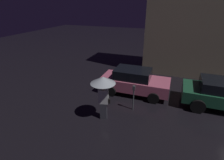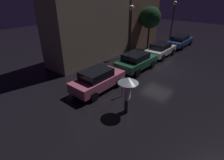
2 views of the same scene
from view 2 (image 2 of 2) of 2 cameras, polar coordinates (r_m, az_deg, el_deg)
The scene contains 12 objects.
ground_plane at distance 16.19m, azimuth 15.34°, elevation 3.83°, with size 60.00×60.00×0.00m, color black.
building_facade_left at distance 17.07m, azimuth -7.76°, elevation 21.68°, with size 8.57×3.00×9.22m.
building_facade_right at distance 23.22m, azimuth 7.70°, elevation 20.53°, with size 6.38×3.00×7.28m.
parked_car_pink at distance 11.81m, azimuth -4.70°, elevation 0.16°, with size 3.95×1.88×1.50m.
parked_car_green at distance 15.12m, azimuth 7.89°, elevation 6.15°, with size 4.03×2.04×1.49m.
parked_car_white at distance 19.11m, azimuth 15.63°, elevation 9.62°, with size 3.96×1.93×1.40m.
parked_car_blue at distance 23.67m, azimuth 21.39°, elevation 11.88°, with size 4.62×1.90×1.33m.
pedestrian_with_umbrella at distance 9.17m, azimuth 5.26°, elevation -1.60°, with size 1.10×1.10×2.13m.
parking_meter at distance 10.99m, azimuth 3.40°, elevation -1.62°, with size 0.12×0.10×1.34m.
street_lamp_near at distance 17.90m, azimuth 6.22°, elevation 19.14°, with size 0.50×0.50×5.00m.
street_lamp_far at distance 26.00m, azimuth 19.51°, elevation 20.12°, with size 0.48×0.48×5.07m.
street_tree at distance 21.17m, azimuth 12.32°, elevation 19.30°, with size 2.38×2.38×4.73m.
Camera 2 is at (-13.80, -5.97, 6.02)m, focal length 28.00 mm.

